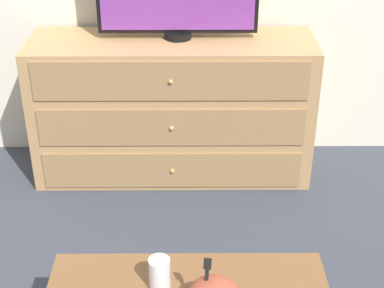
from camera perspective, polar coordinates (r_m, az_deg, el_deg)
ground_plane at (r=3.57m, az=-1.99°, el=-0.24°), size 12.00×12.00×0.00m
dresser at (r=3.17m, az=-1.90°, el=3.47°), size 1.47×0.47×0.76m
drink_cup at (r=1.98m, az=-3.16°, el=-12.55°), size 0.07×0.07×0.11m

